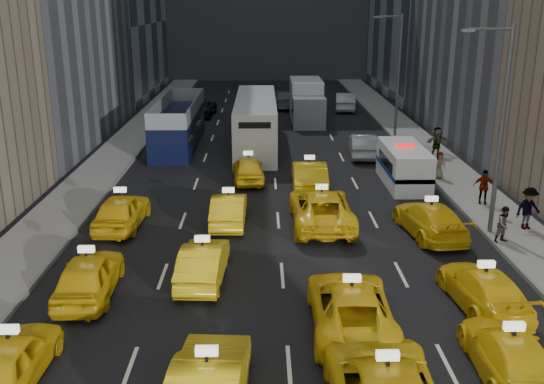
{
  "coord_description": "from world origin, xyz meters",
  "views": [
    {
      "loc": [
        -0.72,
        -12.8,
        9.89
      ],
      "look_at": [
        -0.32,
        12.09,
        2.0
      ],
      "focal_mm": 40.0,
      "sensor_mm": 36.0,
      "label": 1
    }
  ],
  "objects": [
    {
      "name": "streetlight_near",
      "position": [
        9.18,
        12.0,
        4.92
      ],
      "size": [
        2.15,
        0.22,
        9.0
      ],
      "color": "#595B60",
      "rests_on": "ground"
    },
    {
      "name": "sidewalk_east",
      "position": [
        10.5,
        25.0,
        0.07
      ],
      "size": [
        3.0,
        90.0,
        0.15
      ],
      "primitive_type": "cube",
      "color": "gray",
      "rests_on": "ground"
    },
    {
      "name": "taxi_14",
      "position": [
        1.95,
        13.33,
        0.81
      ],
      "size": [
        2.75,
        5.87,
        1.63
      ],
      "primitive_type": "imported",
      "rotation": [
        0.0,
        0.0,
        3.15
      ],
      "color": "yellow",
      "rests_on": "ground"
    },
    {
      "name": "city_bus",
      "position": [
        -1.18,
        29.26,
        1.69
      ],
      "size": [
        4.44,
        13.46,
        3.41
      ],
      "rotation": [
        0.0,
        0.0,
        -0.13
      ],
      "color": "silver",
      "rests_on": "ground"
    },
    {
      "name": "misc_car_2",
      "position": [
        1.33,
        45.42,
        0.8
      ],
      "size": [
        2.8,
        5.74,
        1.61
      ],
      "primitive_type": "imported",
      "rotation": [
        0.0,
        0.0,
        3.24
      ],
      "color": "gray",
      "rests_on": "ground"
    },
    {
      "name": "misc_car_1",
      "position": [
        -6.34,
        41.13,
        0.78
      ],
      "size": [
        2.92,
        5.77,
        1.57
      ],
      "primitive_type": "imported",
      "rotation": [
        0.0,
        0.0,
        3.08
      ],
      "color": "black",
      "rests_on": "ground"
    },
    {
      "name": "curb_east",
      "position": [
        9.05,
        25.0,
        0.09
      ],
      "size": [
        0.15,
        90.0,
        0.18
      ],
      "primitive_type": "cube",
      "color": "slate",
      "rests_on": "ground"
    },
    {
      "name": "taxi_11",
      "position": [
        6.66,
        5.42,
        0.68
      ],
      "size": [
        2.3,
        4.82,
        1.36
      ],
      "primitive_type": "imported",
      "rotation": [
        0.0,
        0.0,
        3.23
      ],
      "color": "yellow",
      "rests_on": "ground"
    },
    {
      "name": "double_decker",
      "position": [
        -6.62,
        29.4,
        1.62
      ],
      "size": [
        3.16,
        11.38,
        3.28
      ],
      "rotation": [
        0.0,
        0.0,
        0.05
      ],
      "color": "black",
      "rests_on": "ground"
    },
    {
      "name": "pedestrian_4",
      "position": [
        9.36,
        20.41,
        0.92
      ],
      "size": [
        0.77,
        0.43,
        1.55
      ],
      "primitive_type": "imported",
      "rotation": [
        0.0,
        0.0,
        -0.03
      ],
      "color": "gray",
      "rests_on": "sidewalk_east"
    },
    {
      "name": "taxi_4",
      "position": [
        -7.48,
        1.46,
        0.69
      ],
      "size": [
        1.77,
        4.09,
        1.38
      ],
      "primitive_type": "imported",
      "rotation": [
        0.0,
        0.0,
        3.11
      ],
      "color": "yellow",
      "rests_on": "ground"
    },
    {
      "name": "misc_car_4",
      "position": [
        7.07,
        43.79,
        0.83
      ],
      "size": [
        2.3,
        5.23,
        1.67
      ],
      "primitive_type": "imported",
      "rotation": [
        0.0,
        0.0,
        3.03
      ],
      "color": "#A1A3A9",
      "rests_on": "ground"
    },
    {
      "name": "pedestrian_3",
      "position": [
        10.31,
        15.89,
        1.02
      ],
      "size": [
        1.1,
        0.7,
        1.74
      ],
      "primitive_type": "imported",
      "rotation": [
        0.0,
        0.0,
        -0.25
      ],
      "color": "gray",
      "rests_on": "sidewalk_east"
    },
    {
      "name": "streetlight_far",
      "position": [
        9.18,
        32.0,
        4.92
      ],
      "size": [
        2.15,
        0.22,
        9.0
      ],
      "color": "#595B60",
      "rests_on": "ground"
    },
    {
      "name": "sidewalk_west",
      "position": [
        -10.5,
        25.0,
        0.07
      ],
      "size": [
        3.0,
        90.0,
        0.15
      ],
      "primitive_type": "cube",
      "color": "gray",
      "rests_on": "ground"
    },
    {
      "name": "taxi_12",
      "position": [
        -7.13,
        13.22,
        0.78
      ],
      "size": [
        2.08,
        4.67,
        1.56
      ],
      "primitive_type": "imported",
      "rotation": [
        0.0,
        0.0,
        3.09
      ],
      "color": "yellow",
      "rests_on": "ground"
    },
    {
      "name": "taxi_13",
      "position": [
        -2.29,
        13.57,
        0.71
      ],
      "size": [
        1.55,
        4.32,
        1.42
      ],
      "primitive_type": "imported",
      "rotation": [
        0.0,
        0.0,
        3.13
      ],
      "color": "yellow",
      "rests_on": "ground"
    },
    {
      "name": "taxi_17",
      "position": [
        1.8,
        18.55,
        0.83
      ],
      "size": [
        1.86,
        5.09,
        1.67
      ],
      "primitive_type": "imported",
      "rotation": [
        0.0,
        0.0,
        3.12
      ],
      "color": "yellow",
      "rests_on": "ground"
    },
    {
      "name": "nypd_van",
      "position": [
        7.17,
        19.73,
        1.05
      ],
      "size": [
        2.64,
        5.61,
        2.33
      ],
      "rotation": [
        0.0,
        0.0,
        0.1
      ],
      "color": "white",
      "rests_on": "ground"
    },
    {
      "name": "misc_car_3",
      "position": [
        -1.4,
        42.69,
        0.82
      ],
      "size": [
        2.41,
        4.99,
        1.64
      ],
      "primitive_type": "imported",
      "rotation": [
        0.0,
        0.0,
        3.04
      ],
      "color": "black",
      "rests_on": "ground"
    },
    {
      "name": "pedestrian_2",
      "position": [
        11.04,
        12.31,
        1.11
      ],
      "size": [
        1.33,
        0.83,
        1.92
      ],
      "primitive_type": "imported",
      "rotation": [
        0.0,
        0.0,
        0.28
      ],
      "color": "gray",
      "rests_on": "sidewalk_east"
    },
    {
      "name": "taxi_16",
      "position": [
        -1.53,
        20.43,
        0.72
      ],
      "size": [
        2.02,
        4.37,
        1.45
      ],
      "primitive_type": "imported",
      "rotation": [
        0.0,
        0.0,
        3.22
      ],
      "color": "yellow",
      "rests_on": "ground"
    },
    {
      "name": "curb_west",
      "position": [
        -9.05,
        25.0,
        0.09
      ],
      "size": [
        0.15,
        90.0,
        0.18
      ],
      "primitive_type": "cube",
      "color": "slate",
      "rests_on": "ground"
    },
    {
      "name": "misc_car_0",
      "position": [
        5.91,
        26.12,
        0.76
      ],
      "size": [
        2.0,
        4.75,
        1.53
      ],
      "primitive_type": "imported",
      "rotation": [
        0.0,
        0.0,
        3.06
      ],
      "color": "#93949A",
      "rests_on": "ground"
    },
    {
      "name": "taxi_7",
      "position": [
        6.0,
        1.45,
        0.67
      ],
      "size": [
        2.05,
        4.69,
        1.34
      ],
      "primitive_type": "imported",
      "rotation": [
        0.0,
        0.0,
        3.11
      ],
      "color": "yellow",
      "rests_on": "ground"
    },
    {
      "name": "taxi_15",
      "position": [
        6.61,
        12.02,
        0.73
      ],
      "size": [
        2.67,
        5.24,
        1.46
      ],
      "primitive_type": "imported",
      "rotation": [
        0.0,
        0.0,
        3.27
      ],
      "color": "yellow",
      "rests_on": "ground"
    },
    {
      "name": "taxi_10",
      "position": [
        2.02,
        4.13,
        0.75
      ],
      "size": [
        2.59,
        5.45,
        1.5
      ],
      "primitive_type": "imported",
      "rotation": [
        0.0,
        0.0,
        3.12
      ],
      "color": "yellow",
      "rests_on": "ground"
    },
    {
      "name": "pedestrian_1",
      "position": [
        9.41,
        10.79,
        0.93
      ],
      "size": [
        0.86,
        0.64,
        1.57
      ],
      "primitive_type": "imported",
      "rotation": [
        0.0,
        0.0,
        0.32
      ],
      "color": "gray",
      "rests_on": "sidewalk_east"
    },
    {
      "name": "box_truck",
      "position": [
        3.03,
        38.24,
        1.71
      ],
      "size": [
        2.64,
        7.59,
        3.47
      ],
      "rotation": [
        0.0,
        0.0,
        -0.01
      ],
      "color": "silver",
      "rests_on": "ground"
    },
    {
      "name": "taxi_8",
      "position": [
        -6.79,
        6.48,
        0.77
      ],
      "size": [
        1.94,
        4.56,
        1.54
      ],
      "primitive_type": "imported",
      "rotation": [
        0.0,
        0.0,
        3.17
      ],
      "color": "yellow",
      "rests_on": "ground"
    },
    {
      "name": "taxi_9",
      "position": [
        -2.92,
        7.64,
        0.71
      ],
      "size": [
        1.72,
        4.4,
        1.42
      ],
      "primitive_type": "imported",
      "rotation": [
        0.0,
        0.0,
        3.09
      ],
      "color": "yellow",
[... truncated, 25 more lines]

